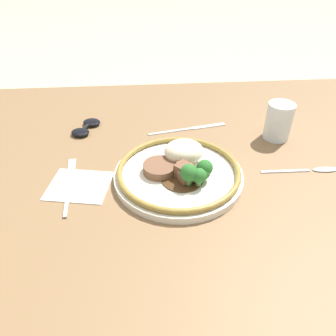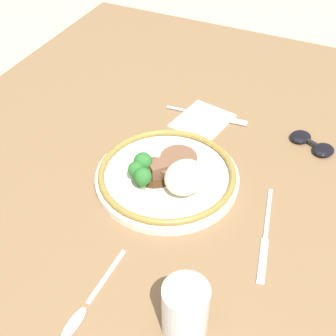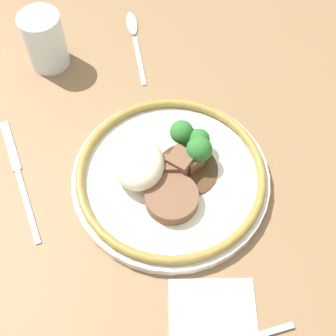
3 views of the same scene
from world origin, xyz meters
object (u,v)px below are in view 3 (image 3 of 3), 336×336
at_px(plate, 169,173).
at_px(juice_glass, 45,43).
at_px(spoon, 134,32).
at_px(knife, 18,173).

bearing_deg(plate, juice_glass, 29.31).
relative_size(juice_glass, spoon, 0.53).
bearing_deg(knife, plate, -115.34).
relative_size(plate, knife, 1.29).
height_order(plate, spoon, plate).
distance_m(plate, spoon, 0.30).
bearing_deg(plate, spoon, 0.24).
bearing_deg(spoon, plate, -178.59).
relative_size(plate, spoon, 1.56).
distance_m(plate, juice_glass, 0.30).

